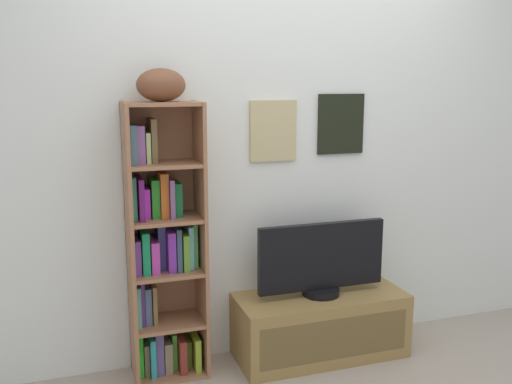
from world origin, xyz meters
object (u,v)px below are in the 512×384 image
tv_stand (320,325)px  television (322,260)px  football (161,85)px  bookshelf (162,253)px

tv_stand → television: television is taller
football → tv_stand: (0.89, -0.07, -1.41)m
football → tv_stand: 1.67m
bookshelf → football: size_ratio=5.41×
bookshelf → tv_stand: 1.05m
tv_stand → television: 0.41m
football → television: size_ratio=0.36×
football → television: bearing=-4.5°
football → tv_stand: size_ratio=0.28×
tv_stand → bookshelf: bearing=173.7°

